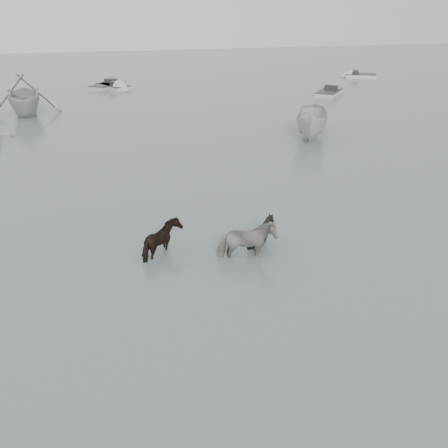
{
  "coord_description": "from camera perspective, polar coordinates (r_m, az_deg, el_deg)",
  "views": [
    {
      "loc": [
        -3.92,
        -13.67,
        7.81
      ],
      "look_at": [
        -0.42,
        0.78,
        1.0
      ],
      "focal_mm": 40.0,
      "sensor_mm": 36.0,
      "label": 1
    }
  ],
  "objects": [
    {
      "name": "skiff_far",
      "position": [
        49.4,
        -13.23,
        15.33
      ],
      "size": [
        4.3,
        5.18,
        0.75
      ],
      "primitive_type": null,
      "rotation": [
        0.0,
        0.0,
        0.96
      ],
      "color": "#979997",
      "rests_on": "ground"
    },
    {
      "name": "boat_small",
      "position": [
        31.0,
        10.09,
        11.43
      ],
      "size": [
        3.74,
        5.2,
        1.89
      ],
      "primitive_type": "imported",
      "rotation": [
        0.0,
        0.0,
        -0.44
      ],
      "color": "#B8B8B3",
      "rests_on": "ground"
    },
    {
      "name": "ground",
      "position": [
        16.23,
        2.11,
        -4.18
      ],
      "size": [
        140.0,
        140.0,
        0.0
      ],
      "primitive_type": "plane",
      "color": "#566660",
      "rests_on": "ground"
    },
    {
      "name": "skiff_port",
      "position": [
        45.52,
        11.94,
        14.7
      ],
      "size": [
        4.34,
        4.81,
        0.75
      ],
      "primitive_type": null,
      "rotation": [
        0.0,
        0.0,
        0.89
      ],
      "color": "#ACAEAB",
      "rests_on": "ground"
    },
    {
      "name": "pony_dark",
      "position": [
        16.42,
        -7.02,
        -1.28
      ],
      "size": [
        1.53,
        1.66,
        1.38
      ],
      "primitive_type": "imported",
      "rotation": [
        0.0,
        0.0,
        1.26
      ],
      "color": "black",
      "rests_on": "ground"
    },
    {
      "name": "skiff_star",
      "position": [
        56.51,
        15.35,
        16.22
      ],
      "size": [
        4.57,
        3.07,
        0.75
      ],
      "primitive_type": null,
      "rotation": [
        0.0,
        0.0,
        2.76
      ],
      "color": "#BCBBB6",
      "rests_on": "ground"
    },
    {
      "name": "pony_black",
      "position": [
        17.13,
        4.28,
        -0.27
      ],
      "size": [
        1.23,
        1.12,
        1.25
      ],
      "primitive_type": "imported",
      "rotation": [
        0.0,
        0.0,
        1.47
      ],
      "color": "black",
      "rests_on": "ground"
    },
    {
      "name": "pony_pinto",
      "position": [
        16.07,
        2.6,
        -1.31
      ],
      "size": [
        1.91,
        0.93,
        1.58
      ],
      "primitive_type": "imported",
      "rotation": [
        0.0,
        0.0,
        1.53
      ],
      "color": "black",
      "rests_on": "ground"
    },
    {
      "name": "skiff_mid",
      "position": [
        48.98,
        -12.55,
        15.31
      ],
      "size": [
        3.88,
        5.32,
        0.75
      ],
      "primitive_type": null,
      "rotation": [
        0.0,
        0.0,
        -1.07
      ],
      "color": "#A8AAA8",
      "rests_on": "ground"
    },
    {
      "name": "rowboat_trail",
      "position": [
        39.52,
        -21.93,
        13.76
      ],
      "size": [
        5.61,
        6.32,
        3.06
      ],
      "primitive_type": "imported",
      "rotation": [
        0.0,
        0.0,
        3.25
      ],
      "color": "#AFB2AF",
      "rests_on": "ground"
    }
  ]
}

